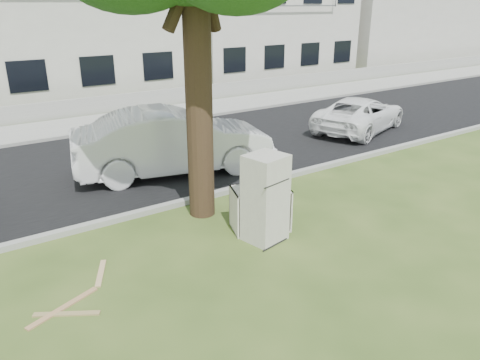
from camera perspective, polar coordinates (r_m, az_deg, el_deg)
ground at (r=9.01m, az=3.43°, el=-7.44°), size 120.00×120.00×0.00m
road at (r=13.86m, az=-11.89°, el=2.48°), size 120.00×7.00×0.01m
kerb_near at (r=10.85m, az=-4.48°, el=-2.36°), size 120.00×0.18×0.12m
kerb_far at (r=17.08m, az=-16.60°, el=5.51°), size 120.00×0.18×0.12m
sidewalk at (r=18.42m, az=-18.05°, el=6.45°), size 120.00×2.80×0.01m
low_wall at (r=19.86m, az=-19.55°, el=8.28°), size 120.00×0.15×0.70m
townhouse_center at (r=24.25m, az=-23.88°, el=17.90°), size 11.22×8.16×7.44m
townhouse_right at (r=29.16m, az=1.18°, el=19.18°), size 10.20×8.16×6.84m
filler_right at (r=39.30m, az=18.50°, el=18.29°), size 16.00×9.00×6.40m
fridge at (r=8.72m, az=3.10°, el=-2.25°), size 0.81×0.77×1.69m
cabinet at (r=9.30m, az=2.49°, el=-3.50°), size 1.27×1.02×0.86m
plank_a at (r=7.67m, az=-20.74°, el=-14.35°), size 1.16×0.54×0.02m
plank_b at (r=7.53m, az=-20.38°, el=-15.04°), size 0.87×0.58×0.02m
plank_c at (r=8.33m, az=-16.61°, el=-10.81°), size 0.44×0.79×0.02m
car_center at (r=12.42m, az=-8.08°, el=4.69°), size 5.45×3.00×1.70m
car_right at (r=17.09m, az=14.44°, el=7.78°), size 4.67×3.21×1.19m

